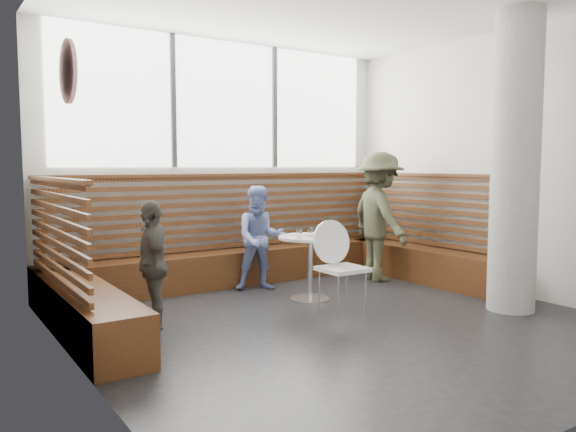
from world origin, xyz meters
TOP-DOWN VIEW (x-y plane):
  - room at (0.00, 0.00)m, footprint 5.00×5.00m
  - booth at (0.00, 1.77)m, footprint 5.00×2.50m
  - concrete_column at (1.85, -0.60)m, footprint 0.50×0.50m
  - wall_art at (-2.46, 0.40)m, footprint 0.03×0.50m
  - cafe_table at (0.29, 0.97)m, footprint 0.73×0.73m
  - cafe_chair at (0.21, 0.36)m, footprint 0.47×0.46m
  - adult_man at (1.75, 1.38)m, footprint 0.88×1.25m
  - child_back at (0.09, 1.77)m, footprint 0.78×0.70m
  - child_left at (-1.62, 0.93)m, footprint 0.44×0.77m
  - plate_near at (0.21, 1.10)m, footprint 0.22×0.22m
  - plate_far at (0.33, 1.13)m, footprint 0.19×0.19m
  - glass_left at (0.08, 0.88)m, footprint 0.07×0.07m
  - glass_mid at (0.29, 0.96)m, footprint 0.07×0.07m
  - glass_right at (0.53, 0.94)m, footprint 0.06×0.06m
  - menu_card at (0.30, 0.77)m, footprint 0.21×0.18m

SIDE VIEW (x-z plane):
  - booth at x=0.00m, z-range -0.31..1.13m
  - cafe_table at x=0.29m, z-range 0.16..0.92m
  - cafe_chair at x=0.21m, z-range 0.09..1.07m
  - child_left at x=-1.62m, z-range 0.00..1.24m
  - child_back at x=0.09m, z-range 0.00..1.31m
  - menu_card at x=0.30m, z-range 0.75..0.76m
  - plate_far at x=0.33m, z-range 0.75..0.77m
  - plate_near at x=0.21m, z-range 0.75..0.77m
  - glass_right at x=0.53m, z-range 0.75..0.85m
  - glass_left at x=0.08m, z-range 0.75..0.86m
  - glass_mid at x=0.29m, z-range 0.75..0.87m
  - adult_man at x=1.75m, z-range 0.00..1.75m
  - concrete_column at x=1.85m, z-range 0.00..3.20m
  - room at x=0.00m, z-range 0.00..3.20m
  - wall_art at x=-2.46m, z-range 2.05..2.55m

